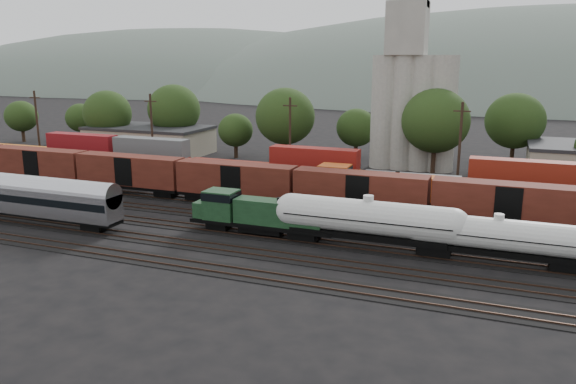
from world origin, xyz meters
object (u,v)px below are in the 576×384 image
(passenger_coach, at_px, (30,196))
(grain_silo, at_px, (412,99))
(tank_car_a, at_px, (368,219))
(green_locomotive, at_px, (255,213))
(orange_locomotive, at_px, (371,186))

(passenger_coach, relative_size, grain_silo, 0.76)
(passenger_coach, bearing_deg, tank_car_a, 7.94)
(tank_car_a, relative_size, passenger_coach, 0.83)
(green_locomotive, xyz_separation_m, grain_silo, (8.74, 41.00, 8.93))
(tank_car_a, xyz_separation_m, orange_locomotive, (-3.15, 15.00, -0.27))
(green_locomotive, distance_m, orange_locomotive, 17.22)
(green_locomotive, relative_size, passenger_coach, 0.69)
(passenger_coach, relative_size, orange_locomotive, 1.21)
(green_locomotive, distance_m, tank_car_a, 11.62)
(passenger_coach, xyz_separation_m, orange_locomotive, (32.69, 20.00, -0.50))
(grain_silo, bearing_deg, tank_car_a, -86.01)
(tank_car_a, bearing_deg, green_locomotive, -180.00)
(passenger_coach, height_order, orange_locomotive, passenger_coach)
(orange_locomotive, height_order, grain_silo, grain_silo)
(tank_car_a, height_order, orange_locomotive, tank_car_a)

